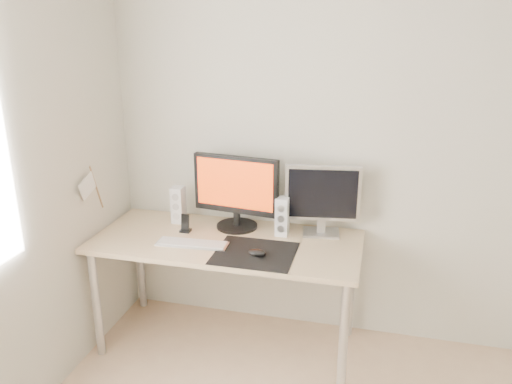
{
  "coord_description": "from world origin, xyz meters",
  "views": [
    {
      "loc": [
        -0.09,
        -1.24,
        1.95
      ],
      "look_at": [
        -0.77,
        1.48,
        1.01
      ],
      "focal_mm": 35.0,
      "sensor_mm": 36.0,
      "label": 1
    }
  ],
  "objects_px": {
    "main_monitor": "(236,190)",
    "keyboard": "(192,243)",
    "mouse": "(257,253)",
    "desk": "(227,251)",
    "speaker_right": "(282,216)",
    "phone_dock": "(185,226)",
    "second_monitor": "(322,197)",
    "speaker_left": "(178,205)"
  },
  "relations": [
    {
      "from": "main_monitor",
      "to": "keyboard",
      "type": "relative_size",
      "value": 1.29
    },
    {
      "from": "mouse",
      "to": "desk",
      "type": "xyz_separation_m",
      "value": [
        -0.23,
        0.18,
        -0.1
      ]
    },
    {
      "from": "speaker_right",
      "to": "keyboard",
      "type": "xyz_separation_m",
      "value": [
        -0.48,
        -0.27,
        -0.11
      ]
    },
    {
      "from": "main_monitor",
      "to": "phone_dock",
      "type": "bearing_deg",
      "value": -154.33
    },
    {
      "from": "speaker_right",
      "to": "keyboard",
      "type": "relative_size",
      "value": 0.56
    },
    {
      "from": "speaker_right",
      "to": "keyboard",
      "type": "bearing_deg",
      "value": -150.38
    },
    {
      "from": "second_monitor",
      "to": "keyboard",
      "type": "xyz_separation_m",
      "value": [
        -0.71,
        -0.34,
        -0.23
      ]
    },
    {
      "from": "desk",
      "to": "keyboard",
      "type": "height_order",
      "value": "keyboard"
    },
    {
      "from": "mouse",
      "to": "desk",
      "type": "distance_m",
      "value": 0.31
    },
    {
      "from": "main_monitor",
      "to": "speaker_left",
      "type": "distance_m",
      "value": 0.41
    },
    {
      "from": "keyboard",
      "to": "speaker_left",
      "type": "bearing_deg",
      "value": 123.81
    },
    {
      "from": "phone_dock",
      "to": "speaker_left",
      "type": "bearing_deg",
      "value": 125.51
    },
    {
      "from": "desk",
      "to": "phone_dock",
      "type": "relative_size",
      "value": 13.93
    },
    {
      "from": "speaker_right",
      "to": "phone_dock",
      "type": "relative_size",
      "value": 2.08
    },
    {
      "from": "speaker_left",
      "to": "main_monitor",
      "type": "bearing_deg",
      "value": -0.35
    },
    {
      "from": "desk",
      "to": "keyboard",
      "type": "xyz_separation_m",
      "value": [
        -0.17,
        -0.12,
        0.09
      ]
    },
    {
      "from": "desk",
      "to": "speaker_right",
      "type": "relative_size",
      "value": 6.69
    },
    {
      "from": "speaker_right",
      "to": "second_monitor",
      "type": "bearing_deg",
      "value": 16.81
    },
    {
      "from": "main_monitor",
      "to": "speaker_left",
      "type": "bearing_deg",
      "value": 179.65
    },
    {
      "from": "desk",
      "to": "phone_dock",
      "type": "bearing_deg",
      "value": 169.71
    },
    {
      "from": "main_monitor",
      "to": "speaker_left",
      "type": "relative_size",
      "value": 2.31
    },
    {
      "from": "mouse",
      "to": "second_monitor",
      "type": "bearing_deg",
      "value": 52.42
    },
    {
      "from": "desk",
      "to": "speaker_left",
      "type": "relative_size",
      "value": 6.69
    },
    {
      "from": "keyboard",
      "to": "phone_dock",
      "type": "bearing_deg",
      "value": 122.37
    },
    {
      "from": "mouse",
      "to": "speaker_right",
      "type": "relative_size",
      "value": 0.43
    },
    {
      "from": "keyboard",
      "to": "phone_dock",
      "type": "xyz_separation_m",
      "value": [
        -0.11,
        0.17,
        0.03
      ]
    },
    {
      "from": "mouse",
      "to": "main_monitor",
      "type": "height_order",
      "value": "main_monitor"
    },
    {
      "from": "mouse",
      "to": "speaker_left",
      "type": "bearing_deg",
      "value": 149.03
    },
    {
      "from": "mouse",
      "to": "keyboard",
      "type": "height_order",
      "value": "mouse"
    },
    {
      "from": "desk",
      "to": "speaker_left",
      "type": "bearing_deg",
      "value": 153.27
    },
    {
      "from": "mouse",
      "to": "second_monitor",
      "type": "relative_size",
      "value": 0.23
    },
    {
      "from": "mouse",
      "to": "main_monitor",
      "type": "bearing_deg",
      "value": 121.55
    },
    {
      "from": "second_monitor",
      "to": "speaker_right",
      "type": "relative_size",
      "value": 1.89
    },
    {
      "from": "main_monitor",
      "to": "speaker_right",
      "type": "xyz_separation_m",
      "value": [
        0.3,
        -0.04,
        -0.13
      ]
    },
    {
      "from": "second_monitor",
      "to": "speaker_left",
      "type": "bearing_deg",
      "value": -178.26
    },
    {
      "from": "desk",
      "to": "speaker_left",
      "type": "height_order",
      "value": "speaker_left"
    },
    {
      "from": "speaker_left",
      "to": "mouse",
      "type": "bearing_deg",
      "value": -30.97
    },
    {
      "from": "speaker_right",
      "to": "mouse",
      "type": "bearing_deg",
      "value": -103.02
    },
    {
      "from": "main_monitor",
      "to": "second_monitor",
      "type": "height_order",
      "value": "main_monitor"
    },
    {
      "from": "phone_dock",
      "to": "keyboard",
      "type": "bearing_deg",
      "value": -57.63
    },
    {
      "from": "main_monitor",
      "to": "speaker_right",
      "type": "height_order",
      "value": "main_monitor"
    },
    {
      "from": "speaker_left",
      "to": "phone_dock",
      "type": "xyz_separation_m",
      "value": [
        0.1,
        -0.14,
        -0.08
      ]
    }
  ]
}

